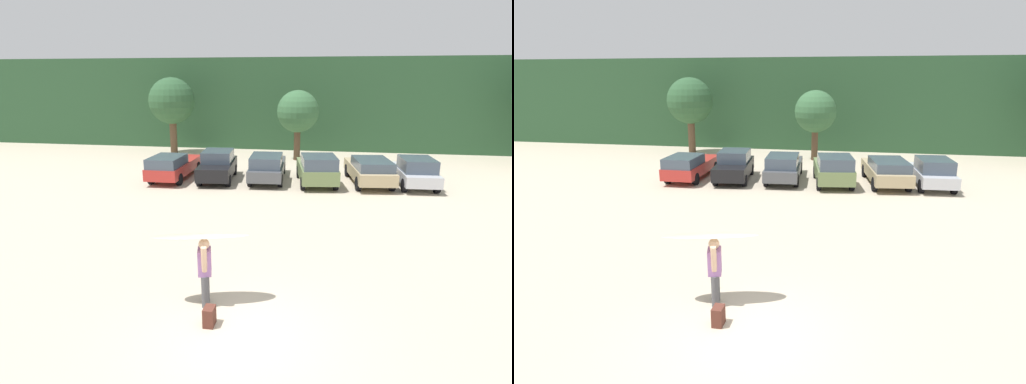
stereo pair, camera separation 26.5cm
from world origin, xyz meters
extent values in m
plane|color=beige|center=(0.00, 0.00, 0.00)|extent=(120.00, 120.00, 0.00)
cube|color=#284C2D|center=(0.00, 30.33, 3.48)|extent=(108.00, 12.00, 6.97)
cylinder|color=brown|center=(-9.36, 21.32, 1.23)|extent=(0.51, 0.51, 2.46)
sphere|color=#2D5633|center=(-9.36, 21.32, 3.87)|extent=(3.30, 3.30, 3.30)
cylinder|color=brown|center=(-0.23, 20.50, 1.05)|extent=(0.44, 0.44, 2.09)
sphere|color=#38663D|center=(-0.23, 20.50, 3.28)|extent=(2.81, 2.81, 2.81)
cube|color=#B72D28|center=(-6.59, 14.00, 0.62)|extent=(1.72, 4.80, 0.60)
cube|color=#3F4C5B|center=(-6.59, 12.82, 1.18)|extent=(1.58, 2.35, 0.52)
cylinder|color=black|center=(-7.36, 15.58, 0.32)|extent=(0.22, 0.64, 0.64)
cylinder|color=black|center=(-5.82, 15.58, 0.32)|extent=(0.22, 0.64, 0.64)
cylinder|color=black|center=(-7.36, 12.41, 0.32)|extent=(0.22, 0.64, 0.64)
cylinder|color=black|center=(-5.82, 12.41, 0.32)|extent=(0.22, 0.64, 0.64)
cube|color=black|center=(-4.10, 13.86, 0.65)|extent=(2.09, 4.27, 0.70)
cube|color=#3F4C5B|center=(-4.12, 14.06, 1.31)|extent=(1.75, 2.14, 0.61)
cylinder|color=black|center=(-5.00, 15.14, 0.31)|extent=(0.28, 0.63, 0.61)
cylinder|color=black|center=(-3.47, 15.29, 0.31)|extent=(0.28, 0.63, 0.61)
cylinder|color=black|center=(-4.74, 12.43, 0.31)|extent=(0.28, 0.63, 0.61)
cylinder|color=black|center=(-3.21, 12.58, 0.31)|extent=(0.28, 0.63, 0.61)
cube|color=#4C4F54|center=(-1.41, 14.45, 0.63)|extent=(1.99, 4.88, 0.57)
cube|color=#3F4C5B|center=(-1.37, 13.59, 1.22)|extent=(1.72, 2.43, 0.60)
cylinder|color=black|center=(-2.28, 15.99, 0.34)|extent=(0.25, 0.69, 0.68)
cylinder|color=black|center=(-0.71, 16.07, 0.34)|extent=(0.25, 0.69, 0.68)
cylinder|color=black|center=(-2.12, 12.83, 0.34)|extent=(0.25, 0.69, 0.68)
cylinder|color=black|center=(-0.55, 12.91, 0.34)|extent=(0.25, 0.69, 0.68)
cube|color=#6B7F4C|center=(1.26, 13.97, 0.69)|extent=(2.37, 4.27, 0.72)
cube|color=#3F4C5B|center=(1.39, 13.08, 1.35)|extent=(1.96, 2.34, 0.60)
cylinder|color=black|center=(0.26, 15.18, 0.33)|extent=(0.31, 0.69, 0.66)
cylinder|color=black|center=(1.89, 15.41, 0.33)|extent=(0.31, 0.69, 0.66)
cylinder|color=black|center=(0.64, 12.53, 0.33)|extent=(0.31, 0.69, 0.66)
cylinder|color=black|center=(2.26, 12.76, 0.33)|extent=(0.31, 0.69, 0.66)
cube|color=tan|center=(4.00, 14.48, 0.66)|extent=(2.41, 4.93, 0.60)
cube|color=#3F4C5B|center=(4.09, 13.81, 1.18)|extent=(2.02, 2.92, 0.46)
cylinder|color=black|center=(2.99, 15.94, 0.36)|extent=(0.31, 0.74, 0.72)
cylinder|color=black|center=(4.64, 16.14, 0.36)|extent=(0.31, 0.74, 0.72)
cylinder|color=black|center=(3.37, 12.83, 0.36)|extent=(0.31, 0.74, 0.72)
cylinder|color=black|center=(5.02, 13.03, 0.36)|extent=(0.31, 0.74, 0.72)
cube|color=silver|center=(6.29, 14.27, 0.62)|extent=(1.92, 4.09, 0.56)
cube|color=#3F4C5B|center=(6.31, 13.93, 1.21)|extent=(1.68, 2.22, 0.64)
cylinder|color=black|center=(5.45, 15.55, 0.34)|extent=(0.26, 0.69, 0.68)
cylinder|color=black|center=(6.99, 15.63, 0.34)|extent=(0.26, 0.69, 0.68)
cylinder|color=black|center=(5.59, 12.91, 0.34)|extent=(0.26, 0.69, 0.68)
cylinder|color=black|center=(7.13, 12.99, 0.34)|extent=(0.26, 0.69, 0.68)
cylinder|color=#4C4C51|center=(-1.09, 1.03, 0.41)|extent=(0.19, 0.19, 0.83)
cylinder|color=#4C4C51|center=(-1.17, 1.32, 0.41)|extent=(0.19, 0.19, 0.83)
cube|color=#9966A5|center=(-1.13, 1.17, 1.14)|extent=(0.41, 0.49, 0.63)
sphere|color=#D8AD8C|center=(-1.13, 1.17, 1.59)|extent=(0.26, 0.26, 0.26)
cylinder|color=#D8AD8C|center=(-1.07, 0.95, 1.31)|extent=(0.20, 0.29, 0.68)
cylinder|color=#D8AD8C|center=(-1.19, 1.40, 1.31)|extent=(0.18, 0.21, 0.68)
ellipsoid|color=beige|center=(-1.22, 1.20, 1.78)|extent=(2.43, 1.18, 0.18)
cube|color=#592D23|center=(-0.79, 0.29, 0.23)|extent=(0.24, 0.34, 0.45)
camera|label=1|loc=(1.59, -7.67, 5.41)|focal=29.00mm
camera|label=2|loc=(1.86, -7.63, 5.41)|focal=29.00mm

